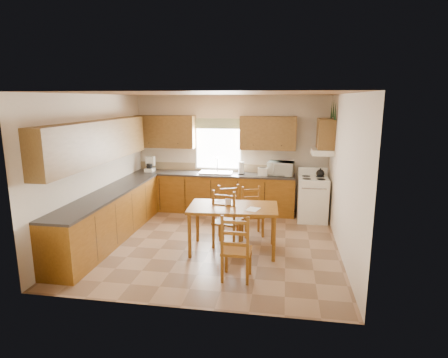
% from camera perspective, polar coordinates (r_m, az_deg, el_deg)
% --- Properties ---
extents(floor, '(4.50, 4.50, 0.00)m').
position_cam_1_polar(floor, '(7.04, -1.62, -9.66)').
color(floor, '#926F50').
rests_on(floor, ground).
extents(ceiling, '(4.50, 4.50, 0.00)m').
position_cam_1_polar(ceiling, '(6.54, -1.77, 12.88)').
color(ceiling, brown).
rests_on(ceiling, floor).
extents(wall_left, '(4.50, 4.50, 0.00)m').
position_cam_1_polar(wall_left, '(7.42, -19.01, 1.66)').
color(wall_left, beige).
rests_on(wall_left, floor).
extents(wall_right, '(4.50, 4.50, 0.00)m').
position_cam_1_polar(wall_right, '(6.62, 17.81, 0.54)').
color(wall_right, beige).
rests_on(wall_right, floor).
extents(wall_back, '(4.50, 4.50, 0.00)m').
position_cam_1_polar(wall_back, '(8.85, 1.09, 3.92)').
color(wall_back, beige).
rests_on(wall_back, floor).
extents(wall_front, '(4.50, 4.50, 0.00)m').
position_cam_1_polar(wall_front, '(4.53, -7.13, -4.15)').
color(wall_front, beige).
rests_on(wall_front, floor).
extents(lower_cab_back, '(3.75, 0.60, 0.88)m').
position_cam_1_polar(lower_cab_back, '(8.80, -1.63, -2.18)').
color(lower_cab_back, brown).
rests_on(lower_cab_back, floor).
extents(lower_cab_left, '(0.60, 3.60, 0.88)m').
position_cam_1_polar(lower_cab_left, '(7.37, -17.01, -5.58)').
color(lower_cab_left, brown).
rests_on(lower_cab_left, floor).
extents(counter_back, '(3.75, 0.63, 0.04)m').
position_cam_1_polar(counter_back, '(8.70, -1.65, 0.76)').
color(counter_back, '#35312E').
rests_on(counter_back, lower_cab_back).
extents(counter_left, '(0.63, 3.60, 0.04)m').
position_cam_1_polar(counter_left, '(7.25, -17.23, -2.11)').
color(counter_left, '#35312E').
rests_on(counter_left, lower_cab_left).
extents(backsplash, '(3.75, 0.01, 0.18)m').
position_cam_1_polar(backsplash, '(8.96, -1.30, 1.81)').
color(backsplash, tan).
rests_on(backsplash, counter_back).
extents(upper_cab_back_left, '(1.41, 0.33, 0.75)m').
position_cam_1_polar(upper_cab_back_left, '(8.99, -8.94, 7.14)').
color(upper_cab_back_left, brown).
rests_on(upper_cab_back_left, wall_back).
extents(upper_cab_back_right, '(1.25, 0.33, 0.75)m').
position_cam_1_polar(upper_cab_back_right, '(8.55, 6.72, 6.96)').
color(upper_cab_back_right, brown).
rests_on(upper_cab_back_right, wall_back).
extents(upper_cab_left, '(0.33, 3.60, 0.75)m').
position_cam_1_polar(upper_cab_left, '(7.14, -18.69, 5.40)').
color(upper_cab_left, brown).
rests_on(upper_cab_left, wall_left).
extents(upper_cab_stove, '(0.33, 0.62, 0.62)m').
position_cam_1_polar(upper_cab_stove, '(8.14, 15.22, 6.68)').
color(upper_cab_stove, brown).
rests_on(upper_cab_stove, wall_right).
extents(range_hood, '(0.44, 0.62, 0.12)m').
position_cam_1_polar(range_hood, '(8.18, 14.72, 4.05)').
color(range_hood, white).
rests_on(range_hood, wall_right).
extents(window_frame, '(1.13, 0.02, 1.18)m').
position_cam_1_polar(window_frame, '(8.84, -0.86, 5.22)').
color(window_frame, white).
rests_on(window_frame, wall_back).
extents(window_pane, '(1.05, 0.01, 1.10)m').
position_cam_1_polar(window_pane, '(8.84, -0.87, 5.22)').
color(window_pane, white).
rests_on(window_pane, wall_back).
extents(window_valance, '(1.19, 0.01, 0.24)m').
position_cam_1_polar(window_valance, '(8.77, -0.91, 8.44)').
color(window_valance, '#486839').
rests_on(window_valance, wall_back).
extents(sink_basin, '(0.75, 0.45, 0.04)m').
position_cam_1_polar(sink_basin, '(8.68, -1.17, 1.00)').
color(sink_basin, silver).
rests_on(sink_basin, counter_back).
extents(pine_decal_a, '(0.22, 0.22, 0.36)m').
position_cam_1_polar(pine_decal_a, '(7.81, 16.61, 9.92)').
color(pine_decal_a, '#133814').
rests_on(pine_decal_a, wall_right).
extents(pine_decal_b, '(0.22, 0.22, 0.36)m').
position_cam_1_polar(pine_decal_b, '(8.13, 16.35, 10.29)').
color(pine_decal_b, '#133814').
rests_on(pine_decal_b, wall_right).
extents(pine_decal_c, '(0.22, 0.22, 0.36)m').
position_cam_1_polar(pine_decal_c, '(8.45, 16.08, 10.08)').
color(pine_decal_c, '#133814').
rests_on(pine_decal_c, wall_right).
extents(stove, '(0.64, 0.66, 0.93)m').
position_cam_1_polar(stove, '(8.36, 13.32, -3.09)').
color(stove, white).
rests_on(stove, floor).
extents(coffeemaker, '(0.21, 0.25, 0.32)m').
position_cam_1_polar(coffeemaker, '(9.05, -11.27, 2.14)').
color(coffeemaker, white).
rests_on(coffeemaker, counter_back).
extents(paper_towel, '(0.14, 0.14, 0.29)m').
position_cam_1_polar(paper_towel, '(8.55, 2.63, 1.68)').
color(paper_towel, white).
rests_on(paper_towel, counter_back).
extents(toaster, '(0.22, 0.14, 0.17)m').
position_cam_1_polar(toaster, '(8.45, 5.90, 1.11)').
color(toaster, white).
rests_on(toaster, counter_back).
extents(microwave, '(0.57, 0.44, 0.31)m').
position_cam_1_polar(microwave, '(8.51, 8.65, 1.58)').
color(microwave, white).
rests_on(microwave, counter_back).
extents(dining_table, '(1.56, 0.95, 0.81)m').
position_cam_1_polar(dining_table, '(6.55, 1.39, -7.58)').
color(dining_table, brown).
rests_on(dining_table, floor).
extents(chair_near_left, '(0.43, 0.41, 1.01)m').
position_cam_1_polar(chair_near_left, '(5.55, 1.94, -10.22)').
color(chair_near_left, brown).
rests_on(chair_near_left, floor).
extents(chair_near_right, '(0.51, 0.50, 1.06)m').
position_cam_1_polar(chair_near_right, '(6.72, 0.46, -5.95)').
color(chair_near_right, brown).
rests_on(chair_near_right, floor).
extents(chair_far_left, '(0.54, 0.53, 1.01)m').
position_cam_1_polar(chair_far_left, '(7.06, 1.00, -5.27)').
color(chair_far_left, brown).
rests_on(chair_far_left, floor).
extents(chair_far_right, '(0.49, 0.48, 0.93)m').
position_cam_1_polar(chair_far_right, '(7.29, 4.38, -5.04)').
color(chair_far_right, brown).
rests_on(chair_far_right, floor).
extents(table_paper, '(0.26, 0.30, 0.00)m').
position_cam_1_polar(table_paper, '(6.27, 4.42, -4.61)').
color(table_paper, white).
rests_on(table_paper, dining_table).
extents(table_card, '(0.10, 0.05, 0.13)m').
position_cam_1_polar(table_card, '(6.44, 0.61, -3.54)').
color(table_card, white).
rests_on(table_card, dining_table).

